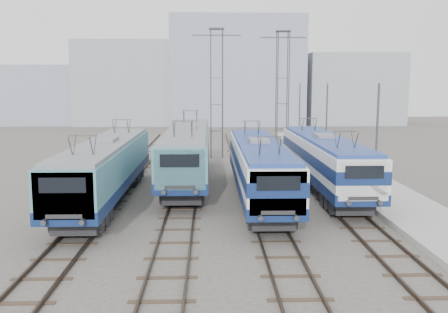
% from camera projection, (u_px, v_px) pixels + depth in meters
% --- Properties ---
extents(ground, '(160.00, 160.00, 0.00)m').
position_uv_depth(ground, '(223.00, 219.00, 26.02)').
color(ground, '#514C47').
extents(platform, '(4.00, 70.00, 0.30)m').
position_uv_depth(platform, '(368.00, 184.00, 34.20)').
color(platform, '#9E9E99').
rests_on(platform, ground).
extents(locomotive_far_left, '(2.81, 17.72, 3.33)m').
position_uv_depth(locomotive_far_left, '(106.00, 166.00, 29.15)').
color(locomotive_far_left, navy).
rests_on(locomotive_far_left, ground).
extents(locomotive_center_left, '(2.98, 18.85, 3.55)m').
position_uv_depth(locomotive_center_left, '(187.00, 150.00, 35.11)').
color(locomotive_center_left, navy).
rests_on(locomotive_center_left, ground).
extents(locomotive_center_right, '(2.73, 17.25, 3.24)m').
position_uv_depth(locomotive_center_right, '(259.00, 164.00, 29.71)').
color(locomotive_center_right, navy).
rests_on(locomotive_center_right, ground).
extents(locomotive_far_right, '(2.73, 17.28, 3.25)m').
position_uv_depth(locomotive_far_right, '(324.00, 158.00, 32.39)').
color(locomotive_far_right, navy).
rests_on(locomotive_far_right, ground).
extents(catenary_tower_west, '(4.50, 1.20, 12.00)m').
position_uv_depth(catenary_tower_west, '(217.00, 87.00, 46.81)').
color(catenary_tower_west, '#3F4247').
rests_on(catenary_tower_west, ground).
extents(catenary_tower_east, '(4.50, 1.20, 12.00)m').
position_uv_depth(catenary_tower_east, '(282.00, 87.00, 48.98)').
color(catenary_tower_east, '#3F4247').
rests_on(catenary_tower_east, ground).
extents(mast_front, '(0.12, 0.12, 7.00)m').
position_uv_depth(mast_front, '(376.00, 147.00, 27.74)').
color(mast_front, '#3F4247').
rests_on(mast_front, ground).
extents(mast_mid, '(0.12, 0.12, 7.00)m').
position_uv_depth(mast_mid, '(326.00, 128.00, 39.60)').
color(mast_mid, '#3F4247').
rests_on(mast_mid, ground).
extents(mast_rear, '(0.12, 0.12, 7.00)m').
position_uv_depth(mast_rear, '(299.00, 118.00, 51.47)').
color(mast_rear, '#3F4247').
rests_on(mast_rear, ground).
extents(building_west, '(18.00, 12.00, 14.00)m').
position_uv_depth(building_west, '(132.00, 83.00, 85.92)').
color(building_west, '#939BA3').
rests_on(building_west, ground).
extents(building_center, '(22.00, 14.00, 18.00)m').
position_uv_depth(building_center, '(236.00, 72.00, 86.15)').
color(building_center, '#8E95AB').
rests_on(building_center, ground).
extents(building_east, '(16.00, 12.00, 12.00)m').
position_uv_depth(building_east, '(350.00, 89.00, 87.16)').
color(building_east, '#939BA3').
rests_on(building_east, ground).
extents(building_far_west, '(14.00, 10.00, 10.00)m').
position_uv_depth(building_far_west, '(39.00, 95.00, 85.75)').
color(building_far_west, '#8E95AB').
rests_on(building_far_west, ground).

